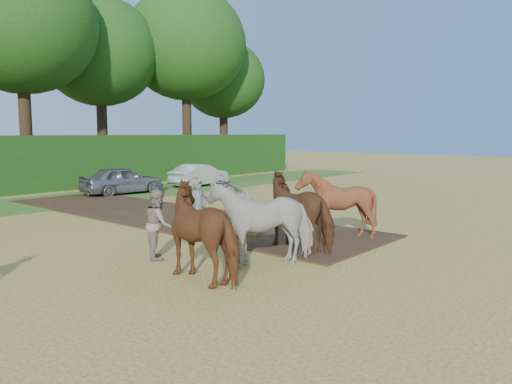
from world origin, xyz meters
TOP-DOWN VIEW (x-y plane):
  - ground at (0.00, 0.00)m, footprint 120.00×120.00m
  - earth_strip at (1.50, 7.00)m, footprint 4.50×17.00m
  - grass_verge at (0.00, 14.00)m, footprint 50.00×5.00m
  - spectator_near at (-2.77, 2.18)m, footprint 1.04×1.07m
  - plough_team at (-0.49, 0.08)m, footprint 6.92×4.89m

SIDE VIEW (x-z plane):
  - ground at x=0.00m, z-range 0.00..0.00m
  - grass_verge at x=0.00m, z-range 0.00..0.03m
  - earth_strip at x=1.50m, z-range 0.00..0.05m
  - spectator_near at x=-2.77m, z-range 0.00..1.74m
  - plough_team at x=-0.49m, z-range -0.01..2.08m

